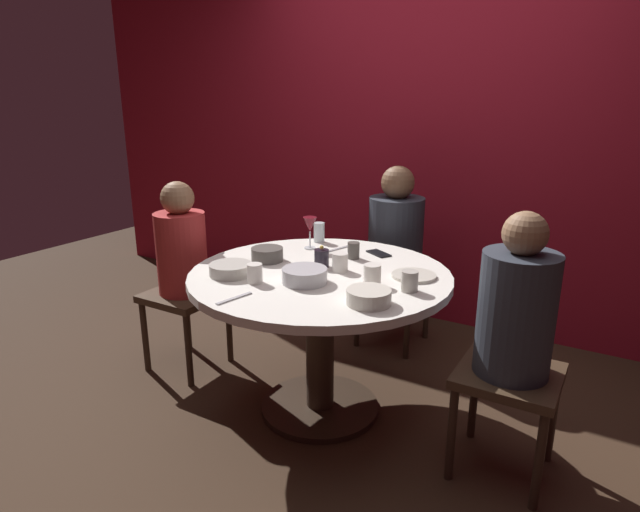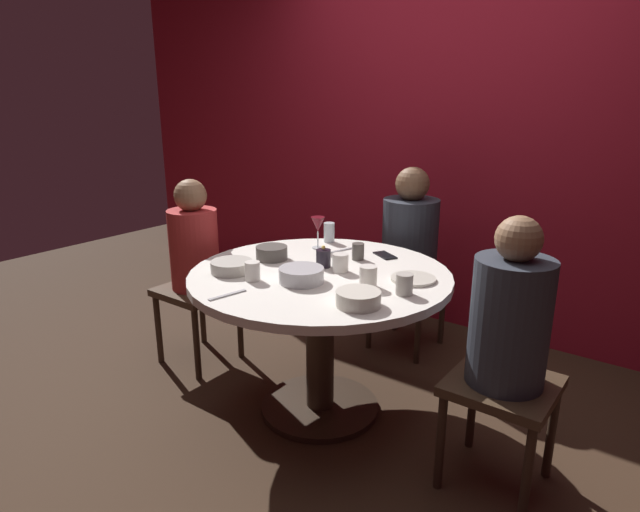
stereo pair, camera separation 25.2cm
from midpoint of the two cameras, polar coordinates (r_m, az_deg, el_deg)
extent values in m
plane|color=#382619|center=(2.87, 2.61, -16.00)|extent=(8.00, 8.00, 0.00)
cube|color=maroon|center=(3.74, 16.03, 12.29)|extent=(6.00, 0.10, 2.60)
cylinder|color=silver|center=(2.55, 2.83, -2.19)|extent=(1.25, 1.25, 0.04)
cylinder|color=#332319|center=(2.69, 2.72, -9.69)|extent=(0.14, 0.14, 0.70)
cylinder|color=#2D2116|center=(2.86, 2.62, -15.74)|extent=(0.60, 0.60, 0.03)
cube|color=#3F2D1E|center=(3.21, -10.79, -3.64)|extent=(0.40, 0.40, 0.04)
cylinder|color=#B22D2D|center=(3.13, -11.04, 0.67)|extent=(0.28, 0.28, 0.46)
sphere|color=#8C6647|center=(3.06, -11.37, 6.31)|extent=(0.18, 0.18, 0.18)
cylinder|color=#332319|center=(3.31, -14.76, -7.60)|extent=(0.04, 0.04, 0.43)
cylinder|color=#332319|center=(3.08, -10.72, -9.30)|extent=(0.04, 0.04, 0.43)
cylinder|color=#332319|center=(3.51, -10.44, -5.87)|extent=(0.04, 0.04, 0.43)
cylinder|color=#332319|center=(3.29, -6.35, -7.30)|extent=(0.04, 0.04, 0.43)
cube|color=#3F2D1E|center=(3.40, 11.44, -2.49)|extent=(0.40, 0.40, 0.04)
cylinder|color=#2D333D|center=(3.32, 11.70, 1.80)|extent=(0.34, 0.34, 0.49)
sphere|color=brown|center=(3.25, 12.05, 7.49)|extent=(0.20, 0.20, 0.20)
cylinder|color=#332319|center=(3.69, 10.00, -4.72)|extent=(0.04, 0.04, 0.43)
cylinder|color=#332319|center=(3.41, 7.38, -6.44)|extent=(0.04, 0.04, 0.43)
cylinder|color=#332319|center=(3.57, 14.89, -5.83)|extent=(0.04, 0.04, 0.43)
cylinder|color=#332319|center=(3.28, 12.60, -7.74)|extent=(0.04, 0.04, 0.43)
cube|color=#3F2D1E|center=(2.33, 21.92, -12.78)|extent=(0.40, 0.40, 0.04)
cylinder|color=#2D333D|center=(2.22, 22.68, -6.62)|extent=(0.30, 0.30, 0.50)
sphere|color=#8C6647|center=(2.11, 23.68, 1.62)|extent=(0.17, 0.17, 0.17)
cylinder|color=#332319|center=(2.57, 26.18, -16.52)|extent=(0.04, 0.04, 0.43)
cylinder|color=#332319|center=(2.63, 18.70, -14.82)|extent=(0.04, 0.04, 0.43)
cylinder|color=#332319|center=(2.29, 24.38, -20.72)|extent=(0.04, 0.04, 0.43)
cylinder|color=#332319|center=(2.35, 15.90, -18.61)|extent=(0.04, 0.04, 0.43)
cylinder|color=black|center=(2.61, 3.13, -0.29)|extent=(0.07, 0.07, 0.09)
sphere|color=#F9D159|center=(2.59, 3.14, 0.88)|extent=(0.02, 0.02, 0.02)
cylinder|color=silver|center=(2.94, 2.22, 0.85)|extent=(0.06, 0.06, 0.01)
cylinder|color=silver|center=(2.92, 2.24, 1.76)|extent=(0.01, 0.01, 0.09)
cone|color=maroon|center=(2.90, 2.25, 3.38)|extent=(0.08, 0.08, 0.08)
cylinder|color=beige|center=(2.49, 12.78, -2.43)|extent=(0.21, 0.21, 0.01)
cube|color=black|center=(2.83, 9.48, 0.04)|extent=(0.16, 0.13, 0.01)
cylinder|color=#B7B7BC|center=(2.40, 1.00, -2.08)|extent=(0.20, 0.20, 0.07)
cylinder|color=#B2ADA3|center=(2.55, -6.62, -1.16)|extent=(0.20, 0.20, 0.05)
cylinder|color=beige|center=(2.15, 7.47, -4.56)|extent=(0.18, 0.18, 0.06)
cylinder|color=#4C4742|center=(2.73, -2.55, 0.31)|extent=(0.16, 0.16, 0.07)
cylinder|color=silver|center=(2.55, 5.02, -0.76)|extent=(0.08, 0.08, 0.09)
cylinder|color=silver|center=(2.36, 8.22, -2.23)|extent=(0.08, 0.08, 0.09)
cylinder|color=#B2ADA3|center=(2.30, 12.10, -3.01)|extent=(0.07, 0.07, 0.09)
cylinder|color=#4C4742|center=(2.74, 6.71, 0.44)|extent=(0.06, 0.06, 0.09)
cylinder|color=silver|center=(2.42, -4.27, -1.67)|extent=(0.07, 0.07, 0.09)
cylinder|color=silver|center=(3.06, 3.35, 2.50)|extent=(0.06, 0.06, 0.11)
cube|color=#B7B7BC|center=(2.91, 5.08, 0.65)|extent=(0.07, 0.18, 0.01)
cube|color=#B7B7BC|center=(2.26, -6.71, -4.20)|extent=(0.05, 0.18, 0.01)
camera|label=1|loc=(0.13, -87.14, 0.86)|focal=30.04mm
camera|label=2|loc=(0.13, 92.86, -0.86)|focal=30.04mm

